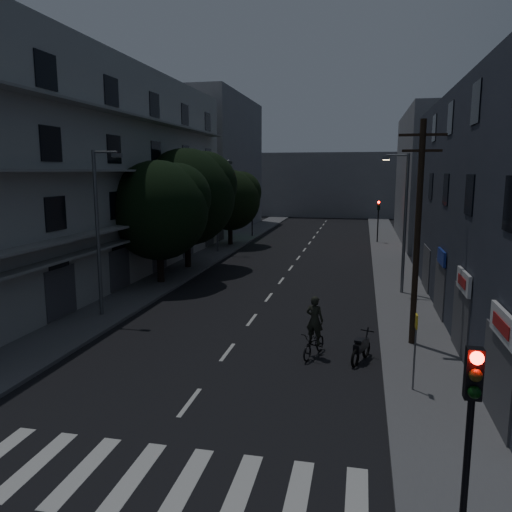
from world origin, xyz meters
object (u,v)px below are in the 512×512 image
at_px(traffic_signal_near, 471,413).
at_px(bus_stop_sign, 416,338).
at_px(utility_pole, 418,230).
at_px(cyclist, 314,336).
at_px(motorcycle, 361,349).

distance_m(traffic_signal_near, bus_stop_sign, 7.60).
height_order(traffic_signal_near, bus_stop_sign, traffic_signal_near).
height_order(utility_pole, cyclist, utility_pole).
bearing_deg(cyclist, bus_stop_sign, -20.34).
relative_size(traffic_signal_near, motorcycle, 2.28).
bearing_deg(utility_pole, bus_stop_sign, -94.63).
bearing_deg(traffic_signal_near, utility_pole, 88.80).
height_order(bus_stop_sign, cyclist, bus_stop_sign).
relative_size(traffic_signal_near, utility_pole, 0.46).
xyz_separation_m(motorcycle, cyclist, (-1.79, 0.13, 0.34)).
xyz_separation_m(bus_stop_sign, cyclist, (-3.47, 2.68, -1.07)).
xyz_separation_m(traffic_signal_near, cyclist, (-3.59, 10.18, -2.28)).
relative_size(traffic_signal_near, bus_stop_sign, 1.62).
distance_m(traffic_signal_near, utility_pole, 12.27).
distance_m(utility_pole, motorcycle, 5.28).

